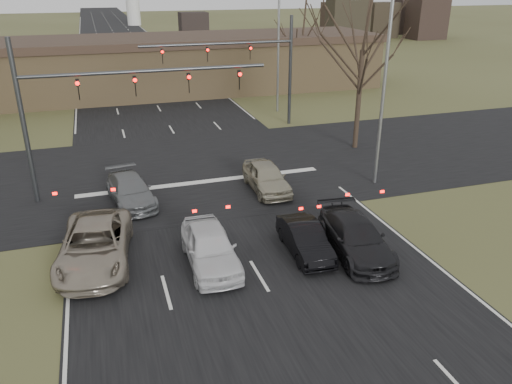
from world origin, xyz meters
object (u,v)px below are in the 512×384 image
at_px(building, 168,64).
at_px(car_black_hatch, 305,239).
at_px(mast_arm_far, 254,59).
at_px(car_white_sedan, 210,247).
at_px(streetlight_right_far, 276,43).
at_px(streetlight_right_near, 382,81).
at_px(car_charcoal_sedan, 356,237).
at_px(car_silver_ahead, 266,177).
at_px(car_silver_suv, 95,245).
at_px(mast_arm_near, 93,97).
at_px(car_grey_ahead, 130,190).

relative_size(building, car_black_hatch, 11.03).
relative_size(building, mast_arm_far, 3.81).
bearing_deg(car_white_sedan, streetlight_right_far, 65.39).
bearing_deg(streetlight_right_near, streetlight_right_far, 88.32).
height_order(car_charcoal_sedan, car_silver_ahead, car_silver_ahead).
bearing_deg(building, car_white_sedan, -96.03).
relative_size(mast_arm_far, streetlight_right_far, 1.11).
xyz_separation_m(car_black_hatch, car_charcoal_sedan, (1.97, -0.61, 0.08)).
distance_m(car_white_sedan, car_silver_ahead, 7.90).
xyz_separation_m(mast_arm_far, car_white_sedan, (-7.73, -18.61, -4.24)).
xyz_separation_m(mast_arm_far, car_silver_ahead, (-3.20, -12.13, -4.27)).
bearing_deg(mast_arm_far, building, 105.58).
bearing_deg(car_silver_suv, building, 83.62).
height_order(mast_arm_near, car_black_hatch, mast_arm_near).
distance_m(building, car_silver_suv, 33.08).
height_order(building, car_silver_suv, building).
xyz_separation_m(car_silver_suv, car_silver_ahead, (8.79, 4.96, -0.05)).
bearing_deg(mast_arm_far, car_black_hatch, -101.57).
bearing_deg(streetlight_right_far, car_grey_ahead, -130.50).
distance_m(car_white_sedan, car_black_hatch, 3.88).
distance_m(building, streetlight_right_far, 13.53).
bearing_deg(building, car_silver_suv, -103.67).
xyz_separation_m(mast_arm_far, car_black_hatch, (-3.87, -18.89, -4.38)).
xyz_separation_m(car_charcoal_sedan, car_silver_ahead, (-1.30, 7.37, 0.03)).
height_order(building, car_charcoal_sedan, building).
xyz_separation_m(car_silver_suv, car_white_sedan, (4.26, -1.51, -0.01)).
height_order(car_white_sedan, car_grey_ahead, car_white_sedan).
relative_size(car_charcoal_sedan, car_grey_ahead, 1.07).
distance_m(car_white_sedan, car_grey_ahead, 7.43).
relative_size(building, car_silver_suv, 7.45).
bearing_deg(car_silver_ahead, streetlight_right_far, 69.39).
bearing_deg(streetlight_right_far, car_white_sedan, -115.68).
distance_m(mast_arm_far, car_grey_ahead, 16.03).
relative_size(mast_arm_near, streetlight_right_near, 1.21).
xyz_separation_m(building, car_silver_ahead, (0.98, -27.13, -1.92)).
relative_size(car_black_hatch, car_silver_ahead, 0.88).
bearing_deg(car_grey_ahead, car_white_sedan, -78.48).
bearing_deg(car_silver_ahead, car_white_sedan, -124.14).
xyz_separation_m(building, streetlight_right_far, (7.32, -11.00, 2.92)).
height_order(mast_arm_far, streetlight_right_near, streetlight_right_near).
bearing_deg(car_white_sedan, car_black_hatch, -3.17).
xyz_separation_m(building, streetlight_right_near, (6.82, -28.00, 2.92)).
xyz_separation_m(streetlight_right_near, car_black_hatch, (-6.51, -5.89, -4.95)).
bearing_deg(car_white_sedan, building, 85.04).
xyz_separation_m(building, car_white_sedan, (-3.55, -33.61, -1.88)).
distance_m(mast_arm_far, car_white_sedan, 20.59).
bearing_deg(car_silver_suv, streetlight_right_near, 22.93).
bearing_deg(car_silver_ahead, car_silver_suv, -149.70).
bearing_deg(streetlight_right_near, mast_arm_far, 101.47).
relative_size(mast_arm_near, car_silver_suv, 2.13).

